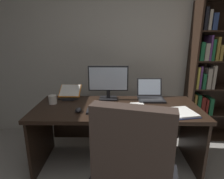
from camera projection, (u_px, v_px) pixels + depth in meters
The scene contains 12 objects.
wall_back at pixel (131, 46), 2.81m from camera, with size 5.67×0.12×2.71m, color #B2ADA3.
desk at pixel (117, 119), 2.24m from camera, with size 1.84×0.78×0.73m.
bookshelf at pixel (214, 76), 2.68m from camera, with size 0.92×0.33×1.96m.
monitor at pixel (108, 83), 2.31m from camera, with size 0.49×0.16×0.42m.
laptop at pixel (150, 95), 2.35m from camera, with size 0.32×0.31×0.24m.
keyboard at pixel (107, 111), 1.96m from camera, with size 0.42×0.15×0.02m, color black.
computer_mouse at pixel (78, 110), 1.96m from camera, with size 0.06×0.10×0.04m, color black.
reading_stand_with_book at pixel (70, 92), 2.40m from camera, with size 0.27×0.26×0.15m.
open_binder at pixel (173, 113), 1.90m from camera, with size 0.50×0.37×0.02m.
notepad at pixel (138, 106), 2.12m from camera, with size 0.15×0.21×0.01m, color silver.
pen at pixel (140, 105), 2.12m from camera, with size 0.01×0.01×0.14m, color maroon.
coffee_mug at pixel (53, 100), 2.19m from camera, with size 0.09×0.09×0.10m, color silver.
Camera 1 is at (-0.24, -0.58, 1.50)m, focal length 30.17 mm.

